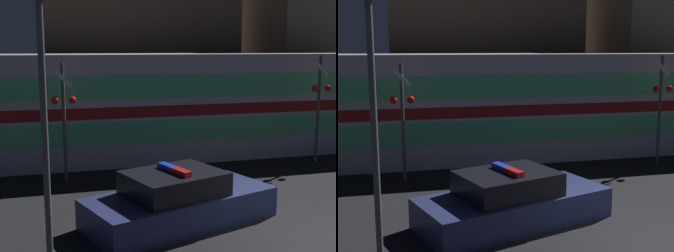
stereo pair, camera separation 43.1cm
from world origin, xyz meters
TOP-DOWN VIEW (x-y plane):
  - ground_plane at (0.00, 0.00)m, footprint 120.00×120.00m
  - train at (-1.45, 8.84)m, footprint 22.98×3.09m
  - police_car at (-2.73, 2.07)m, footprint 4.87×3.21m
  - crossing_signal_near at (3.71, 6.34)m, footprint 0.73×0.29m
  - crossing_signal_far at (-5.11, 6.11)m, footprint 0.73×0.29m
  - traffic_light_corner at (-5.72, 0.64)m, footprint 0.30×0.46m
  - building_left at (-0.82, 16.24)m, footprint 9.30×5.73m
  - building_center at (9.29, 15.53)m, footprint 6.91×5.79m

SIDE VIEW (x-z plane):
  - ground_plane at x=0.00m, z-range 0.00..0.00m
  - police_car at x=-2.73m, z-range -0.18..1.20m
  - train at x=-1.45m, z-range 0.00..3.85m
  - crossing_signal_far at x=-5.11m, z-range 0.32..3.96m
  - crossing_signal_near at x=3.71m, z-range 0.33..4.14m
  - traffic_light_corner at x=-5.72m, z-range 1.17..7.01m
  - building_left at x=-0.82m, z-range 0.00..8.64m
  - building_center at x=9.29m, z-range 0.00..9.75m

